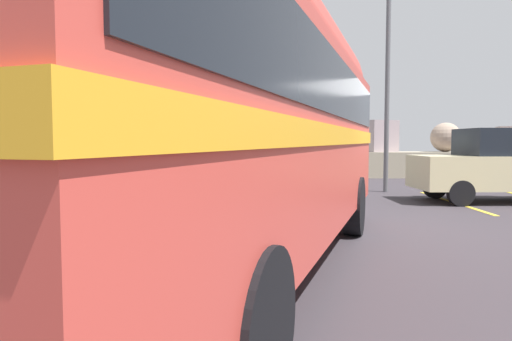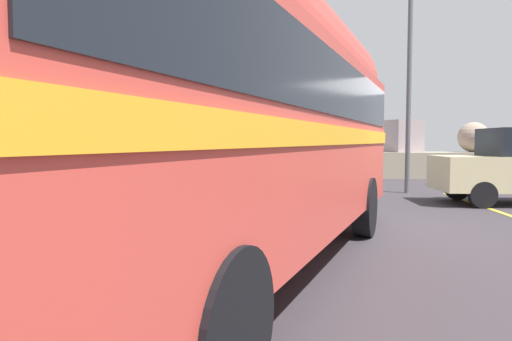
% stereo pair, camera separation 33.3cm
% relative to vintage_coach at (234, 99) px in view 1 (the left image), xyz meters
% --- Properties ---
extents(ground, '(32.00, 26.00, 0.02)m').
position_rel_vintage_coach_xyz_m(ground, '(1.94, 2.74, -2.04)').
color(ground, '#363036').
extents(breakwater, '(31.36, 1.88, 2.47)m').
position_rel_vintage_coach_xyz_m(breakwater, '(1.89, 14.56, -1.29)').
color(breakwater, tan).
rests_on(breakwater, ground).
extents(vintage_coach, '(4.94, 8.90, 3.70)m').
position_rel_vintage_coach_xyz_m(vintage_coach, '(0.00, 0.00, 0.00)').
color(vintage_coach, black).
rests_on(vintage_coach, ground).
extents(parked_car_nearest, '(4.13, 1.79, 1.86)m').
position_rel_vintage_coach_xyz_m(parked_car_nearest, '(6.40, 6.29, -1.08)').
color(parked_car_nearest, black).
rests_on(parked_car_nearest, ground).
extents(lamp_post, '(1.04, 0.24, 7.41)m').
position_rel_vintage_coach_xyz_m(lamp_post, '(4.04, 8.57, 2.07)').
color(lamp_post, '#5B5B60').
rests_on(lamp_post, ground).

